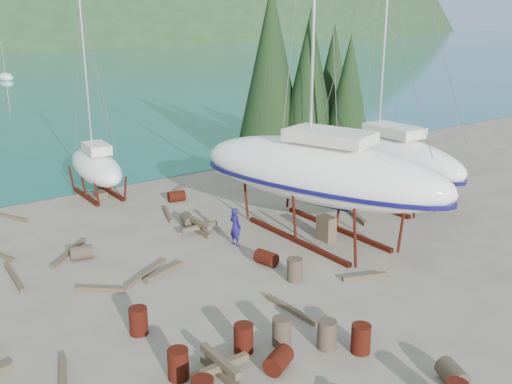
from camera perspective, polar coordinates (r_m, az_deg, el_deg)
ground at (r=21.35m, az=0.97°, el=-9.14°), size 600.00×600.00×0.00m
cypress_near_right at (r=36.54m, az=5.37°, el=11.35°), size 3.60×3.60×10.00m
cypress_mid_right at (r=36.22m, az=9.26°, el=9.76°), size 3.06×3.06×8.50m
cypress_back_left at (r=37.04m, az=1.52°, el=12.85°), size 4.14×4.14×11.50m
cypress_far_right at (r=39.35m, az=7.70°, el=10.83°), size 3.24×3.24×9.00m
moored_boat_mid at (r=98.06m, az=-23.76°, el=10.46°), size 2.00×5.00×6.05m
large_sailboat_near at (r=24.87m, az=6.33°, el=2.14°), size 7.02×12.54×18.97m
large_sailboat_far at (r=30.40m, az=12.75°, el=3.62°), size 3.07×9.92×15.61m
small_sailboat_shore at (r=32.04m, az=-15.70°, el=2.53°), size 2.59×6.60×10.33m
worker at (r=24.44m, az=-2.08°, el=-3.49°), size 0.50×0.67×1.68m
drum_1 at (r=16.87m, az=19.06°, el=-16.84°), size 0.88×1.04×0.58m
drum_4 at (r=30.61m, az=-7.95°, el=-0.42°), size 0.99×0.77×0.58m
drum_5 at (r=21.45m, az=3.89°, el=-7.74°), size 0.58×0.58×0.88m
drum_6 at (r=22.74m, az=1.03°, el=-6.61°), size 0.76×0.99×0.58m
drum_7 at (r=17.48m, az=10.44°, el=-14.22°), size 0.58×0.58×0.88m
drum_9 at (r=24.28m, az=-17.06°, el=-5.81°), size 0.99×0.77×0.58m
drum_10 at (r=16.27m, az=-7.79°, el=-16.68°), size 0.58×0.58×0.88m
drum_11 at (r=26.99m, az=-6.80°, el=-2.81°), size 0.76×0.99×0.58m
drum_12 at (r=16.57m, az=2.26°, el=-16.46°), size 1.05×0.92×0.58m
drum_13 at (r=17.23m, az=-1.26°, el=-14.41°), size 0.58×0.58×0.88m
drum_14 at (r=18.44m, az=-11.68°, el=-12.51°), size 0.58×0.58×0.88m
drum_16 at (r=17.52m, az=7.10°, el=-13.97°), size 0.58×0.58×0.88m
drum_17 at (r=17.56m, az=2.59°, el=-13.76°), size 0.58×0.58×0.88m
timber_1 at (r=28.20m, az=10.13°, el=-2.49°), size 0.97×1.95×0.19m
timber_4 at (r=21.48m, az=-15.24°, el=-9.36°), size 1.45×1.28×0.17m
timber_5 at (r=19.47m, az=3.56°, el=-11.66°), size 0.28×2.49×0.16m
timber_6 at (r=32.28m, az=-7.91°, el=0.15°), size 1.66×1.44×0.19m
timber_7 at (r=22.05m, az=10.80°, el=-8.31°), size 1.70×0.81×0.17m
timber_8 at (r=22.30m, az=-9.17°, el=-7.90°), size 1.93×0.81×0.19m
timber_9 at (r=30.43m, az=-23.46°, el=-2.26°), size 1.30×2.35×0.15m
timber_10 at (r=28.59m, az=-8.81°, el=-2.18°), size 0.94×2.28×0.16m
timber_11 at (r=22.40m, az=-10.87°, el=-7.93°), size 2.32×1.47×0.15m
timber_12 at (r=17.06m, az=-18.74°, el=-17.21°), size 0.80×2.01×0.17m
timber_15 at (r=25.03m, az=-18.22°, el=-5.77°), size 2.17×2.20×0.15m
timber_17 at (r=23.47m, az=-23.03°, el=-7.85°), size 0.27×2.75×0.16m
timber_pile_fore at (r=16.31m, az=-3.62°, el=-17.04°), size 1.80×1.80×0.60m
timber_pile_aft at (r=26.06m, az=-5.71°, el=-3.49°), size 1.80×1.80×0.60m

